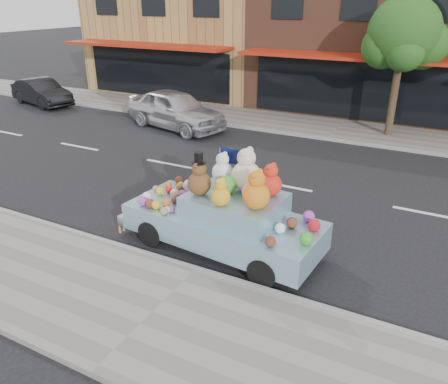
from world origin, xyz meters
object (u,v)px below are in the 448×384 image
Objects in this scene: car_dark at (41,92)px; street_tree at (404,39)px; car_silver at (175,109)px; art_car at (225,215)px.

street_tree is at bearing -68.26° from car_dark.
street_tree is 1.12× the size of car_silver.
car_silver is 8.47m from car_dark.
art_car is (14.73, -8.20, 0.17)m from car_dark.
street_tree is at bearing -57.02° from car_silver.
street_tree reaches higher than car_dark.
street_tree reaches higher than car_silver.
street_tree is 17.10m from car_dark.
car_dark is at bearing -172.41° from street_tree.
street_tree is 1.32× the size of car_dark.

